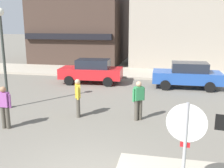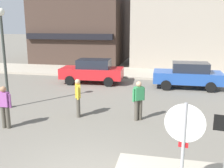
{
  "view_description": "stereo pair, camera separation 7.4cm",
  "coord_description": "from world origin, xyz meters",
  "px_view_note": "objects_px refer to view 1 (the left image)",
  "views": [
    {
      "loc": [
        1.83,
        -5.33,
        3.84
      ],
      "look_at": [
        -0.19,
        4.5,
        1.5
      ],
      "focal_mm": 42.0,
      "sensor_mm": 36.0,
      "label": 1
    },
    {
      "loc": [
        1.9,
        -5.32,
        3.84
      ],
      "look_at": [
        -0.19,
        4.5,
        1.5
      ],
      "focal_mm": 42.0,
      "sensor_mm": 36.0,
      "label": 2
    }
  ],
  "objects_px": {
    "parked_car_second": "(187,75)",
    "lamp_post": "(3,44)",
    "pedestrian_kerb_side": "(78,97)",
    "pedestrian_crossing_far": "(139,99)",
    "stop_sign": "(185,139)",
    "pedestrian_crossing_near": "(5,106)",
    "parked_car_nearest": "(92,71)"
  },
  "relations": [
    {
      "from": "parked_car_nearest",
      "to": "pedestrian_crossing_near",
      "type": "distance_m",
      "value": 8.04
    },
    {
      "from": "pedestrian_crossing_near",
      "to": "pedestrian_kerb_side",
      "type": "bearing_deg",
      "value": 37.93
    },
    {
      "from": "parked_car_second",
      "to": "pedestrian_crossing_near",
      "type": "xyz_separation_m",
      "value": [
        -7.04,
        -7.86,
        0.06
      ]
    },
    {
      "from": "lamp_post",
      "to": "pedestrian_crossing_far",
      "type": "height_order",
      "value": "lamp_post"
    },
    {
      "from": "pedestrian_crossing_far",
      "to": "pedestrian_kerb_side",
      "type": "distance_m",
      "value": 2.51
    },
    {
      "from": "parked_car_second",
      "to": "pedestrian_crossing_near",
      "type": "distance_m",
      "value": 10.55
    },
    {
      "from": "stop_sign",
      "to": "parked_car_nearest",
      "type": "distance_m",
      "value": 12.15
    },
    {
      "from": "lamp_post",
      "to": "parked_car_nearest",
      "type": "relative_size",
      "value": 1.11
    },
    {
      "from": "pedestrian_crossing_far",
      "to": "pedestrian_kerb_side",
      "type": "height_order",
      "value": "same"
    },
    {
      "from": "parked_car_nearest",
      "to": "parked_car_second",
      "type": "relative_size",
      "value": 1.02
    },
    {
      "from": "parked_car_nearest",
      "to": "pedestrian_crossing_near",
      "type": "bearing_deg",
      "value": -97.47
    },
    {
      "from": "parked_car_second",
      "to": "lamp_post",
      "type": "bearing_deg",
      "value": -145.99
    },
    {
      "from": "parked_car_nearest",
      "to": "pedestrian_crossing_far",
      "type": "bearing_deg",
      "value": -58.89
    },
    {
      "from": "stop_sign",
      "to": "parked_car_nearest",
      "type": "bearing_deg",
      "value": 115.12
    },
    {
      "from": "parked_car_second",
      "to": "pedestrian_kerb_side",
      "type": "xyz_separation_m",
      "value": [
        -4.81,
        -6.12,
        0.06
      ]
    },
    {
      "from": "stop_sign",
      "to": "pedestrian_crossing_far",
      "type": "xyz_separation_m",
      "value": [
        -1.46,
        4.87,
        -0.65
      ]
    },
    {
      "from": "parked_car_second",
      "to": "pedestrian_crossing_near",
      "type": "relative_size",
      "value": 2.5
    },
    {
      "from": "pedestrian_crossing_near",
      "to": "parked_car_nearest",
      "type": "bearing_deg",
      "value": 82.53
    },
    {
      "from": "parked_car_second",
      "to": "pedestrian_kerb_side",
      "type": "distance_m",
      "value": 7.78
    },
    {
      "from": "stop_sign",
      "to": "parked_car_second",
      "type": "height_order",
      "value": "stop_sign"
    },
    {
      "from": "lamp_post",
      "to": "pedestrian_crossing_near",
      "type": "distance_m",
      "value": 3.32
    },
    {
      "from": "pedestrian_kerb_side",
      "to": "pedestrian_crossing_near",
      "type": "bearing_deg",
      "value": -142.07
    },
    {
      "from": "parked_car_second",
      "to": "pedestrian_crossing_far",
      "type": "distance_m",
      "value": 6.44
    },
    {
      "from": "lamp_post",
      "to": "pedestrian_crossing_near",
      "type": "height_order",
      "value": "lamp_post"
    },
    {
      "from": "lamp_post",
      "to": "pedestrian_kerb_side",
      "type": "relative_size",
      "value": 2.82
    },
    {
      "from": "lamp_post",
      "to": "parked_car_second",
      "type": "xyz_separation_m",
      "value": [
        8.38,
        5.65,
        -2.15
      ]
    },
    {
      "from": "pedestrian_crossing_far",
      "to": "stop_sign",
      "type": "bearing_deg",
      "value": -73.33
    },
    {
      "from": "pedestrian_crossing_near",
      "to": "pedestrian_kerb_side",
      "type": "xyz_separation_m",
      "value": [
        2.23,
        1.74,
        0.0
      ]
    },
    {
      "from": "pedestrian_crossing_near",
      "to": "pedestrian_crossing_far",
      "type": "bearing_deg",
      "value": 21.31
    },
    {
      "from": "parked_car_second",
      "to": "pedestrian_crossing_far",
      "type": "xyz_separation_m",
      "value": [
        -2.31,
        -6.01,
        0.06
      ]
    },
    {
      "from": "lamp_post",
      "to": "stop_sign",
      "type": "bearing_deg",
      "value": -34.72
    },
    {
      "from": "parked_car_second",
      "to": "parked_car_nearest",
      "type": "bearing_deg",
      "value": 178.93
    }
  ]
}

